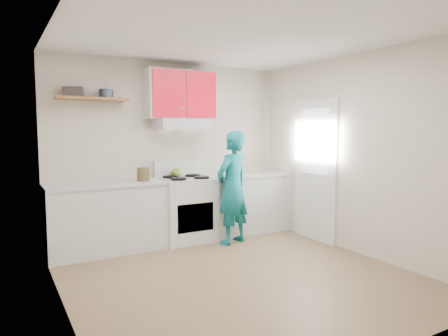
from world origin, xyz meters
TOP-DOWN VIEW (x-y plane):
  - floor at (0.00, 0.00)m, footprint 3.80×3.80m
  - ceiling at (0.00, 0.00)m, footprint 3.60×3.80m
  - back_wall at (0.00, 1.90)m, footprint 3.60×0.04m
  - front_wall at (0.00, -1.90)m, footprint 3.60×0.04m
  - left_wall at (-1.80, 0.00)m, footprint 0.04×3.80m
  - right_wall at (1.80, 0.00)m, footprint 0.04×3.80m
  - door at (1.78, 0.70)m, footprint 0.05×0.85m
  - door_glass at (1.75, 0.70)m, footprint 0.01×0.55m
  - counter_left at (-1.04, 1.60)m, footprint 1.52×0.60m
  - counter_right at (1.14, 1.60)m, footprint 1.32×0.60m
  - stove at (0.10, 1.57)m, footprint 0.76×0.65m
  - range_hood at (0.10, 1.68)m, footprint 0.76×0.44m
  - upper_cabinets at (0.10, 1.73)m, footprint 1.02×0.33m
  - shelf at (-1.15, 1.75)m, footprint 0.90×0.30m
  - books at (-1.37, 1.77)m, footprint 0.28×0.24m
  - tin at (-0.96, 1.75)m, footprint 0.24×0.24m
  - kettle at (0.01, 1.72)m, footprint 0.18×0.18m
  - crock at (-0.54, 1.55)m, footprint 0.22×0.22m
  - cutting_board at (0.89, 1.58)m, footprint 0.29×0.22m
  - silicone_mat at (1.61, 1.53)m, footprint 0.31×0.28m
  - person at (0.61, 1.12)m, footprint 0.68×0.57m

SIDE VIEW (x-z plane):
  - floor at x=0.00m, z-range 0.00..0.00m
  - counter_left at x=-1.04m, z-range 0.00..0.90m
  - counter_right at x=1.14m, z-range 0.00..0.90m
  - stove at x=0.10m, z-range 0.00..0.92m
  - person at x=0.61m, z-range 0.00..1.60m
  - silicone_mat at x=1.61m, z-range 0.90..0.91m
  - cutting_board at x=0.89m, z-range 0.90..0.92m
  - kettle at x=0.01m, z-range 0.92..1.06m
  - crock at x=-0.54m, z-range 0.90..1.10m
  - door at x=1.78m, z-range 0.00..2.05m
  - back_wall at x=0.00m, z-range 0.00..2.60m
  - front_wall at x=0.00m, z-range 0.00..2.60m
  - left_wall at x=-1.80m, z-range 0.00..2.60m
  - right_wall at x=1.80m, z-range 0.00..2.60m
  - door_glass at x=1.75m, z-range 0.98..1.92m
  - range_hood at x=0.10m, z-range 1.62..1.77m
  - shelf at x=-1.15m, z-range 2.00..2.04m
  - tin at x=-0.96m, z-range 2.04..2.15m
  - books at x=-1.37m, z-range 2.04..2.16m
  - upper_cabinets at x=0.10m, z-range 1.77..2.47m
  - ceiling at x=0.00m, z-range 2.58..2.62m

